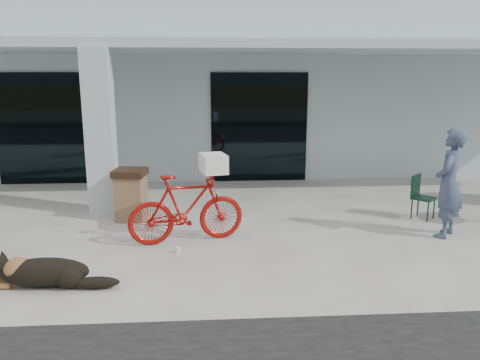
{
  "coord_description": "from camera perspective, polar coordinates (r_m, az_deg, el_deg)",
  "views": [
    {
      "loc": [
        0.55,
        -6.65,
        2.61
      ],
      "look_at": [
        1.03,
        0.56,
        1.0
      ],
      "focal_mm": 35.0,
      "sensor_mm": 36.0,
      "label": 1
    }
  ],
  "objects": [
    {
      "name": "ground",
      "position": [
        7.17,
        -8.01,
        -8.93
      ],
      "size": [
        80.0,
        80.0,
        0.0
      ],
      "primitive_type": "plane",
      "color": "beige",
      "rests_on": "ground"
    },
    {
      "name": "building",
      "position": [
        15.17,
        -5.98,
        11.11
      ],
      "size": [
        22.0,
        7.0,
        4.5
      ],
      "primitive_type": "cube",
      "color": "#AEBEC5",
      "rests_on": "ground"
    },
    {
      "name": "storefront_glass_left",
      "position": [
        12.29,
        -21.65,
        5.78
      ],
      "size": [
        2.8,
        0.06,
        2.7
      ],
      "primitive_type": "cube",
      "color": "black",
      "rests_on": "ground"
    },
    {
      "name": "storefront_glass_right",
      "position": [
        11.77,
        2.35,
        6.39
      ],
      "size": [
        2.4,
        0.06,
        2.7
      ],
      "primitive_type": "cube",
      "color": "black",
      "rests_on": "ground"
    },
    {
      "name": "column",
      "position": [
        9.24,
        -16.65,
        5.51
      ],
      "size": [
        0.5,
        0.5,
        3.12
      ],
      "primitive_type": "cube",
      "color": "#AEBEC5",
      "rests_on": "ground"
    },
    {
      "name": "overhang",
      "position": [
        10.29,
        -7.11,
        15.8
      ],
      "size": [
        22.0,
        2.8,
        0.18
      ],
      "primitive_type": "cube",
      "color": "#AEBEC5",
      "rests_on": "column"
    },
    {
      "name": "bicycle",
      "position": [
        7.48,
        -6.55,
        -3.47
      ],
      "size": [
        1.92,
        0.93,
        1.11
      ],
      "primitive_type": "imported",
      "rotation": [
        0.0,
        0.0,
        1.8
      ],
      "color": "#9A110C",
      "rests_on": "ground"
    },
    {
      "name": "laundry_basket",
      "position": [
        7.41,
        -3.26,
        2.04
      ],
      "size": [
        0.47,
        0.57,
        0.3
      ],
      "primitive_type": "cube",
      "rotation": [
        0.0,
        0.0,
        1.8
      ],
      "color": "white",
      "rests_on": "bicycle"
    },
    {
      "name": "dog",
      "position": [
        6.49,
        -22.72,
        -10.14
      ],
      "size": [
        1.3,
        0.5,
        0.43
      ],
      "primitive_type": null,
      "rotation": [
        0.0,
        0.0,
        -0.05
      ],
      "color": "black",
      "rests_on": "ground"
    },
    {
      "name": "cup_near_dog",
      "position": [
        7.19,
        -7.57,
        -8.46
      ],
      "size": [
        0.08,
        0.08,
        0.09
      ],
      "primitive_type": "cylinder",
      "rotation": [
        0.0,
        0.0,
        0.19
      ],
      "color": "white",
      "rests_on": "ground"
    },
    {
      "name": "cafe_chair_far_a",
      "position": [
        9.31,
        21.49,
        -2.0
      ],
      "size": [
        0.55,
        0.55,
        0.82
      ],
      "primitive_type": null,
      "rotation": [
        0.0,
        0.0,
        0.77
      ],
      "color": "black",
      "rests_on": "ground"
    },
    {
      "name": "person",
      "position": [
        8.35,
        24.12,
        -0.35
      ],
      "size": [
        0.76,
        0.78,
        1.81
      ],
      "primitive_type": "imported",
      "rotation": [
        0.0,
        0.0,
        4.01
      ],
      "color": "#3C4864",
      "rests_on": "ground"
    },
    {
      "name": "trash_receptacle",
      "position": [
        8.84,
        -13.14,
        -1.75
      ],
      "size": [
        0.63,
        0.63,
        0.95
      ],
      "primitive_type": null,
      "rotation": [
        0.0,
        0.0,
        -0.12
      ],
      "color": "brown",
      "rests_on": "ground"
    }
  ]
}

